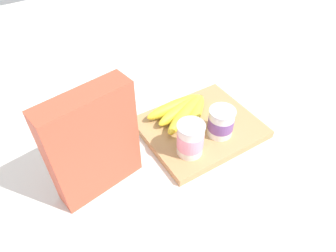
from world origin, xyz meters
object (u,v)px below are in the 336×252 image
yogurt_cup_front (221,122)px  banana_bunch (183,111)px  cutting_board (200,128)px  cereal_box (93,145)px  yogurt_cup_back (190,139)px

yogurt_cup_front → banana_bunch: size_ratio=0.41×
cutting_board → yogurt_cup_front: (-0.02, 0.05, 0.05)m
cereal_box → yogurt_cup_front: 0.34m
banana_bunch → cutting_board: bearing=110.7°
yogurt_cup_front → yogurt_cup_back: (0.11, 0.01, 0.01)m
banana_bunch → cereal_box: bearing=14.4°
yogurt_cup_back → banana_bunch: yogurt_cup_back is taller
cereal_box → yogurt_cup_front: (-0.33, 0.04, -0.07)m
yogurt_cup_front → yogurt_cup_back: yogurt_cup_back is taller
cereal_box → banana_bunch: 0.31m
cutting_board → cereal_box: size_ratio=1.17×
yogurt_cup_front → yogurt_cup_back: bearing=6.3°
banana_bunch → yogurt_cup_front: bearing=112.6°
cereal_box → banana_bunch: cereal_box is taller
yogurt_cup_back → cereal_box: bearing=-12.0°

